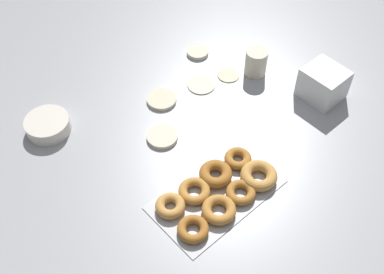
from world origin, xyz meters
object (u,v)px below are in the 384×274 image
(donut_tray, at_px, (220,190))
(pancake_4, at_px, (162,137))
(batter_bowl, at_px, (48,125))
(pancake_2, at_px, (201,84))
(pancake_1, at_px, (162,99))
(pancake_0, at_px, (228,75))
(container_stack, at_px, (323,84))
(paper_cup, at_px, (256,63))
(pancake_3, at_px, (198,52))

(donut_tray, bearing_deg, pancake_4, 87.42)
(pancake_4, relative_size, batter_bowl, 0.69)
(pancake_2, relative_size, donut_tray, 0.26)
(pancake_1, height_order, pancake_2, pancake_1)
(donut_tray, bearing_deg, pancake_0, 42.22)
(pancake_1, xyz_separation_m, pancake_2, (0.16, -0.04, -0.00))
(donut_tray, xyz_separation_m, container_stack, (0.56, 0.06, 0.04))
(pancake_4, height_order, batter_bowl, batter_bowl)
(paper_cup, bearing_deg, pancake_3, 110.58)
(pancake_4, bearing_deg, pancake_2, 20.37)
(pancake_3, bearing_deg, container_stack, -69.97)
(container_stack, xyz_separation_m, paper_cup, (-0.08, 0.24, -0.01))
(donut_tray, bearing_deg, paper_cup, 32.27)
(pancake_0, relative_size, pancake_3, 0.99)
(pancake_3, relative_size, container_stack, 0.60)
(pancake_0, height_order, donut_tray, donut_tray)
(pancake_1, bearing_deg, pancake_3, 21.27)
(pancake_2, height_order, paper_cup, paper_cup)
(pancake_4, xyz_separation_m, donut_tray, (-0.01, -0.28, 0.01))
(pancake_0, distance_m, paper_cup, 0.11)
(donut_tray, relative_size, paper_cup, 3.88)
(pancake_3, relative_size, donut_tray, 0.21)
(pancake_4, xyz_separation_m, batter_bowl, (-0.26, 0.28, 0.02))
(pancake_2, xyz_separation_m, donut_tray, (-0.28, -0.38, 0.01))
(pancake_1, relative_size, batter_bowl, 0.71)
(pancake_0, height_order, pancake_4, pancake_4)
(pancake_0, height_order, pancake_1, pancake_1)
(pancake_1, xyz_separation_m, paper_cup, (0.35, -0.12, 0.04))
(pancake_3, xyz_separation_m, batter_bowl, (-0.64, 0.04, 0.02))
(pancake_2, distance_m, pancake_4, 0.28)
(pancake_0, distance_m, batter_bowl, 0.67)
(pancake_3, bearing_deg, pancake_0, -89.51)
(pancake_2, height_order, pancake_4, pancake_4)
(pancake_0, bearing_deg, pancake_3, 90.49)
(batter_bowl, relative_size, container_stack, 1.07)
(pancake_4, height_order, paper_cup, paper_cup)
(pancake_4, xyz_separation_m, paper_cup, (0.46, 0.01, 0.04))
(donut_tray, bearing_deg, pancake_1, 73.79)
(pancake_1, distance_m, batter_bowl, 0.40)
(pancake_0, bearing_deg, paper_cup, -34.02)
(pancake_2, relative_size, container_stack, 0.74)
(pancake_0, distance_m, donut_tray, 0.53)
(pancake_2, height_order, pancake_3, pancake_3)
(donut_tray, height_order, paper_cup, paper_cup)
(container_stack, distance_m, paper_cup, 0.25)
(pancake_3, bearing_deg, batter_bowl, 176.16)
(pancake_3, bearing_deg, paper_cup, -69.42)
(pancake_0, xyz_separation_m, batter_bowl, (-0.64, 0.21, 0.02))
(container_stack, height_order, paper_cup, container_stack)
(pancake_4, height_order, donut_tray, donut_tray)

